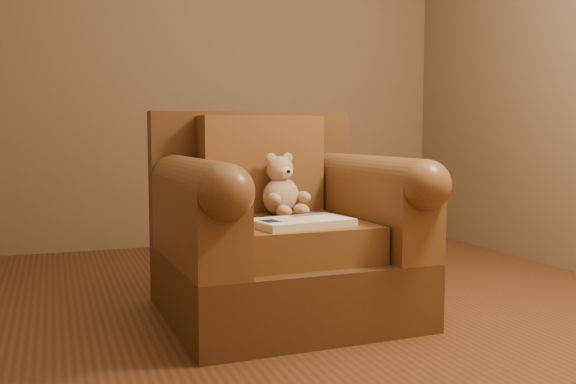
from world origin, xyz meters
name	(u,v)px	position (x,y,z in m)	size (l,w,h in m)	color
floor	(283,313)	(0.00, 0.00, 0.00)	(4.00, 4.00, 0.00)	brown
armchair	(280,236)	(-0.01, 0.01, 0.37)	(1.10, 1.05, 0.96)	#52361B
teddy_bear	(283,191)	(0.03, 0.09, 0.58)	(0.22, 0.25, 0.31)	tan
guidebook	(301,222)	(-0.02, -0.29, 0.48)	(0.45, 0.32, 0.03)	beige
side_table	(394,221)	(1.11, 0.90, 0.27)	(0.36, 0.36, 0.51)	gold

